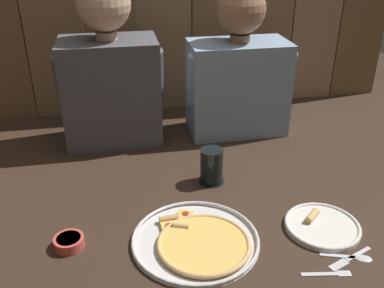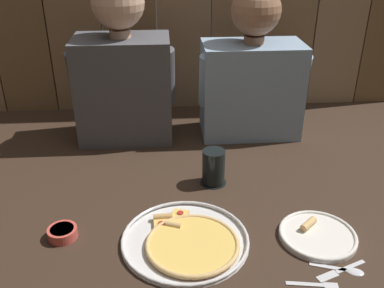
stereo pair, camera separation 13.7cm
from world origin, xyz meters
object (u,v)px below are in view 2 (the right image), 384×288
object	(u,v)px
drinking_glass	(214,167)
diner_right	(252,70)
dinner_plate	(317,235)
pizza_tray	(188,241)
diner_left	(123,67)
dipping_bowl	(62,232)

from	to	relation	value
drinking_glass	diner_right	bearing A→B (deg)	63.48
dinner_plate	drinking_glass	xyz separation A→B (m)	(-0.27, 0.31, 0.05)
pizza_tray	diner_left	size ratio (longest dim) A/B	0.56
dinner_plate	dipping_bowl	world-z (taller)	dinner_plate
drinking_glass	diner_right	size ratio (longest dim) A/B	0.20
dinner_plate	drinking_glass	size ratio (longest dim) A/B	1.78
pizza_tray	dinner_plate	xyz separation A→B (m)	(0.38, 0.00, -0.00)
dipping_bowl	diner_left	distance (m)	0.73
dipping_bowl	diner_right	distance (m)	0.97
dipping_bowl	diner_right	xyz separation A→B (m)	(0.66, 0.66, 0.26)
pizza_tray	diner_left	xyz separation A→B (m)	(-0.21, 0.71, 0.29)
pizza_tray	dipping_bowl	distance (m)	0.36
dipping_bowl	diner_right	world-z (taller)	diner_right
diner_left	diner_right	xyz separation A→B (m)	(0.52, -0.00, -0.02)
dipping_bowl	diner_left	size ratio (longest dim) A/B	0.13
pizza_tray	dipping_bowl	size ratio (longest dim) A/B	4.32
dinner_plate	diner_left	bearing A→B (deg)	129.56
diner_left	dipping_bowl	bearing A→B (deg)	-102.45
drinking_glass	diner_right	world-z (taller)	diner_right
drinking_glass	dipping_bowl	xyz separation A→B (m)	(-0.47, -0.26, -0.04)
pizza_tray	dipping_bowl	bearing A→B (deg)	171.50
dinner_plate	drinking_glass	bearing A→B (deg)	130.34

